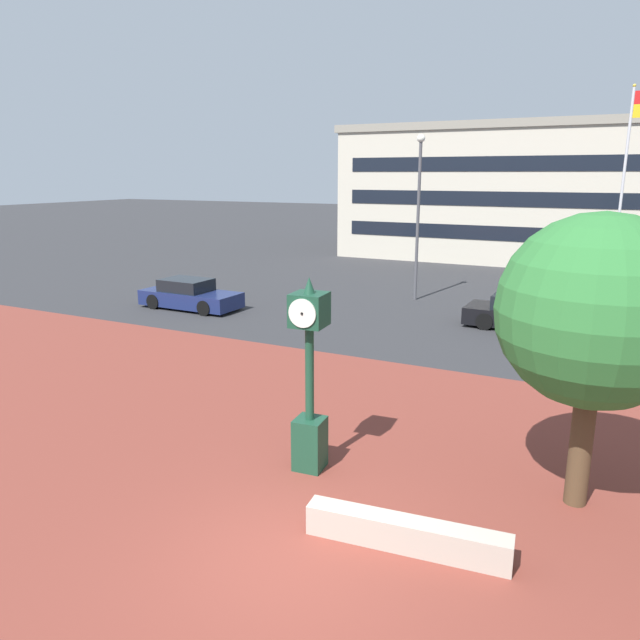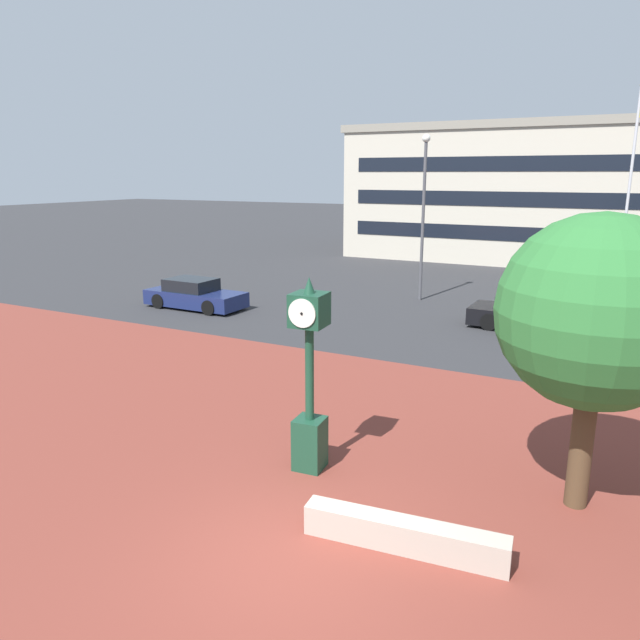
{
  "view_description": "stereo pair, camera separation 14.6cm",
  "coord_description": "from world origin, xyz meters",
  "px_view_note": "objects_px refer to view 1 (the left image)",
  "views": [
    {
      "loc": [
        3.93,
        -6.95,
        5.7
      ],
      "look_at": [
        -0.95,
        2.76,
        3.03
      ],
      "focal_mm": 33.4,
      "sensor_mm": 36.0,
      "label": 1
    },
    {
      "loc": [
        4.06,
        -6.89,
        5.7
      ],
      "look_at": [
        -0.95,
        2.76,
        3.03
      ],
      "focal_mm": 33.4,
      "sensor_mm": 36.0,
      "label": 2
    }
  ],
  "objects_px": {
    "street_clock": "(310,383)",
    "civic_building": "(519,192)",
    "car_street_near": "(527,314)",
    "flagpole_primary": "(629,176)",
    "plaza_tree": "(607,316)",
    "car_street_mid": "(190,295)",
    "street_lamp_post": "(419,202)"
  },
  "relations": [
    {
      "from": "car_street_mid",
      "to": "street_clock",
      "type": "bearing_deg",
      "value": 48.31
    },
    {
      "from": "plaza_tree",
      "to": "civic_building",
      "type": "bearing_deg",
      "value": 101.1
    },
    {
      "from": "car_street_near",
      "to": "civic_building",
      "type": "height_order",
      "value": "civic_building"
    },
    {
      "from": "street_clock",
      "to": "car_street_mid",
      "type": "xyz_separation_m",
      "value": [
        -11.4,
        10.51,
        -1.23
      ]
    },
    {
      "from": "street_clock",
      "to": "civic_building",
      "type": "distance_m",
      "value": 35.47
    },
    {
      "from": "car_street_mid",
      "to": "civic_building",
      "type": "height_order",
      "value": "civic_building"
    },
    {
      "from": "civic_building",
      "to": "street_lamp_post",
      "type": "height_order",
      "value": "civic_building"
    },
    {
      "from": "street_clock",
      "to": "car_street_near",
      "type": "distance_m",
      "value": 13.62
    },
    {
      "from": "plaza_tree",
      "to": "street_lamp_post",
      "type": "distance_m",
      "value": 17.66
    },
    {
      "from": "plaza_tree",
      "to": "car_street_near",
      "type": "height_order",
      "value": "plaza_tree"
    },
    {
      "from": "car_street_mid",
      "to": "flagpole_primary",
      "type": "relative_size",
      "value": 0.48
    },
    {
      "from": "car_street_near",
      "to": "civic_building",
      "type": "relative_size",
      "value": 0.21
    },
    {
      "from": "plaza_tree",
      "to": "flagpole_primary",
      "type": "bearing_deg",
      "value": 89.64
    },
    {
      "from": "street_lamp_post",
      "to": "street_clock",
      "type": "bearing_deg",
      "value": -79.12
    },
    {
      "from": "street_clock",
      "to": "plaza_tree",
      "type": "xyz_separation_m",
      "value": [
        5.0,
        1.08,
        1.62
      ]
    },
    {
      "from": "civic_building",
      "to": "street_lamp_post",
      "type": "distance_m",
      "value": 18.7
    },
    {
      "from": "flagpole_primary",
      "to": "civic_building",
      "type": "bearing_deg",
      "value": 114.19
    },
    {
      "from": "car_street_near",
      "to": "flagpole_primary",
      "type": "relative_size",
      "value": 0.5
    },
    {
      "from": "street_clock",
      "to": "car_street_near",
      "type": "xyz_separation_m",
      "value": [
        2.23,
        13.38,
        -1.23
      ]
    },
    {
      "from": "car_street_near",
      "to": "street_clock",
      "type": "bearing_deg",
      "value": -7.76
    },
    {
      "from": "street_clock",
      "to": "street_lamp_post",
      "type": "relative_size",
      "value": 0.52
    },
    {
      "from": "civic_building",
      "to": "street_lamp_post",
      "type": "relative_size",
      "value": 3.06
    },
    {
      "from": "car_street_mid",
      "to": "flagpole_primary",
      "type": "height_order",
      "value": "flagpole_primary"
    },
    {
      "from": "street_clock",
      "to": "civic_building",
      "type": "height_order",
      "value": "civic_building"
    },
    {
      "from": "civic_building",
      "to": "plaza_tree",
      "type": "bearing_deg",
      "value": -78.9
    },
    {
      "from": "flagpole_primary",
      "to": "car_street_near",
      "type": "bearing_deg",
      "value": -113.2
    },
    {
      "from": "car_street_near",
      "to": "car_street_mid",
      "type": "distance_m",
      "value": 13.93
    },
    {
      "from": "street_clock",
      "to": "car_street_mid",
      "type": "bearing_deg",
      "value": 132.59
    },
    {
      "from": "plaza_tree",
      "to": "civic_building",
      "type": "xyz_separation_m",
      "value": [
        -6.72,
        34.24,
        1.05
      ]
    },
    {
      "from": "civic_building",
      "to": "street_lamp_post",
      "type": "bearing_deg",
      "value": -94.56
    },
    {
      "from": "car_street_near",
      "to": "flagpole_primary",
      "type": "height_order",
      "value": "flagpole_primary"
    },
    {
      "from": "street_clock",
      "to": "flagpole_primary",
      "type": "bearing_deg",
      "value": 71.0
    }
  ]
}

